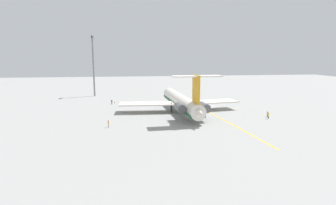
# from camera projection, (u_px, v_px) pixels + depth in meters

# --- Properties ---
(ground) EXTENTS (296.89, 296.89, 0.00)m
(ground) POSITION_uv_depth(u_px,v_px,m) (210.00, 107.00, 93.67)
(ground) COLOR gray
(main_jetliner) EXTENTS (43.29, 38.46, 12.61)m
(main_jetliner) POSITION_uv_depth(u_px,v_px,m) (182.00, 101.00, 84.52)
(main_jetliner) COLOR silver
(main_jetliner) RESTS_ON ground
(ground_crew_near_nose) EXTENTS (0.43, 0.28, 1.72)m
(ground_crew_near_nose) POSITION_uv_depth(u_px,v_px,m) (267.00, 114.00, 77.85)
(ground_crew_near_nose) COLOR black
(ground_crew_near_nose) RESTS_ON ground
(ground_crew_near_tail) EXTENTS (0.45, 0.28, 1.78)m
(ground_crew_near_tail) POSITION_uv_depth(u_px,v_px,m) (108.00, 123.00, 66.76)
(ground_crew_near_tail) COLOR black
(ground_crew_near_tail) RESTS_ON ground
(ground_crew_portside) EXTENTS (0.28, 0.43, 1.74)m
(ground_crew_portside) POSITION_uv_depth(u_px,v_px,m) (112.00, 101.00, 98.62)
(ground_crew_portside) COLOR black
(ground_crew_portside) RESTS_ON ground
(ground_crew_starboard) EXTENTS (0.45, 0.28, 1.77)m
(ground_crew_starboard) POSITION_uv_depth(u_px,v_px,m) (269.00, 115.00, 75.83)
(ground_crew_starboard) COLOR black
(ground_crew_starboard) RESTS_ON ground
(safety_cone_nose) EXTENTS (0.40, 0.40, 0.55)m
(safety_cone_nose) POSITION_uv_depth(u_px,v_px,m) (115.00, 102.00, 101.92)
(safety_cone_nose) COLOR #EA590F
(safety_cone_nose) RESTS_ON ground
(taxiway_centreline) EXTENTS (76.47, 6.09, 0.01)m
(taxiway_centreline) POSITION_uv_depth(u_px,v_px,m) (206.00, 111.00, 87.49)
(taxiway_centreline) COLOR gold
(taxiway_centreline) RESTS_ON ground
(light_mast) EXTENTS (4.00, 0.70, 25.70)m
(light_mast) POSITION_uv_depth(u_px,v_px,m) (93.00, 64.00, 117.30)
(light_mast) COLOR slate
(light_mast) RESTS_ON ground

